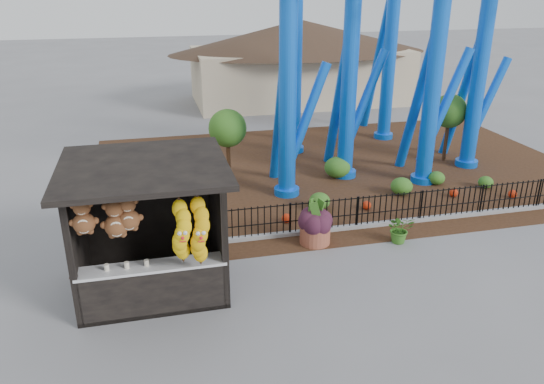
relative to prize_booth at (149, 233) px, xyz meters
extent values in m
plane|color=slate|center=(3.00, -0.90, -1.54)|extent=(120.00, 120.00, 0.00)
cube|color=#331E11|center=(7.00, 7.10, -1.53)|extent=(18.00, 12.00, 0.02)
cube|color=gray|center=(7.00, 2.10, -1.48)|extent=(18.00, 0.18, 0.12)
cube|color=black|center=(0.00, 0.30, -1.49)|extent=(3.20, 2.60, 0.10)
cube|color=black|center=(0.00, 1.54, -0.04)|extent=(3.20, 0.12, 3.00)
cube|color=black|center=(-1.54, 0.30, -0.04)|extent=(0.12, 2.60, 3.00)
cube|color=black|center=(1.54, 0.30, -0.04)|extent=(0.12, 2.60, 3.00)
cube|color=black|center=(0.00, 0.05, 1.52)|extent=(3.50, 3.40, 0.12)
cube|color=black|center=(-1.53, -0.93, -0.04)|extent=(0.14, 0.14, 3.00)
cube|color=black|center=(1.53, -0.93, -0.04)|extent=(0.14, 0.14, 3.00)
cube|color=black|center=(0.00, -0.75, -0.99)|extent=(3.00, 0.50, 1.10)
cube|color=silver|center=(0.00, -0.75, -0.42)|extent=(3.10, 0.55, 0.06)
cylinder|color=black|center=(0.00, -1.15, 1.31)|extent=(2.90, 0.04, 0.04)
cylinder|color=blue|center=(4.50, 5.10, 1.96)|extent=(0.56, 0.56, 7.00)
cylinder|color=blue|center=(4.50, 5.10, -1.42)|extent=(0.84, 0.84, 0.24)
cylinder|color=blue|center=(7.00, 6.30, 2.11)|extent=(0.56, 0.56, 7.30)
cylinder|color=blue|center=(7.00, 6.30, -1.42)|extent=(0.84, 0.84, 0.24)
cylinder|color=blue|center=(9.50, 5.10, 2.21)|extent=(0.56, 0.56, 7.50)
cylinder|color=blue|center=(9.50, 5.10, -1.42)|extent=(0.84, 0.84, 0.24)
cylinder|color=blue|center=(12.00, 6.30, 1.76)|extent=(0.56, 0.56, 6.60)
cylinder|color=blue|center=(12.00, 6.30, -1.42)|extent=(0.84, 0.84, 0.24)
cylinder|color=blue|center=(6.00, 9.60, 3.21)|extent=(0.56, 0.56, 9.50)
cylinder|color=blue|center=(6.00, 9.60, -1.42)|extent=(0.84, 0.84, 0.24)
cylinder|color=blue|center=(10.50, 10.60, 3.71)|extent=(0.56, 0.56, 10.50)
cylinder|color=blue|center=(10.50, 10.60, -1.42)|extent=(0.84, 0.84, 0.24)
cylinder|color=blue|center=(4.50, 6.00, 1.09)|extent=(0.36, 2.21, 5.85)
cylinder|color=blue|center=(5.20, 5.40, 0.91)|extent=(1.62, 0.32, 3.73)
cylinder|color=blue|center=(7.00, 7.20, 1.20)|extent=(0.36, 2.29, 6.10)
cylinder|color=blue|center=(7.70, 6.60, 1.02)|extent=(1.67, 0.32, 3.88)
cylinder|color=blue|center=(9.50, 6.00, 1.28)|extent=(0.36, 2.34, 6.26)
cylinder|color=blue|center=(10.20, 5.40, 1.09)|extent=(1.71, 0.32, 3.99)
cylinder|color=blue|center=(12.00, 7.20, 0.94)|extent=(0.36, 2.10, 5.53)
cylinder|color=blue|center=(12.70, 6.60, 0.77)|extent=(1.54, 0.32, 3.52)
cylinder|color=brown|center=(4.34, 1.52, -1.26)|extent=(0.92, 0.92, 0.55)
ellipsoid|color=#331423|center=(4.34, 1.52, -0.67)|extent=(0.70, 0.70, 0.64)
imported|color=#1E5017|center=(6.61, 1.03, -1.13)|extent=(0.82, 0.74, 0.80)
ellipsoid|color=#2E5E1B|center=(5.18, 3.67, -1.26)|extent=(0.66, 0.66, 0.52)
ellipsoid|color=#2E5E1B|center=(8.21, 4.17, -1.23)|extent=(0.73, 0.73, 0.58)
ellipsoid|color=#2E5E1B|center=(9.83, 4.75, -1.29)|extent=(0.58, 0.58, 0.46)
ellipsoid|color=#2E5E1B|center=(6.70, 6.24, -1.14)|extent=(0.94, 0.94, 0.75)
ellipsoid|color=#2E5E1B|center=(11.31, 4.05, -1.32)|extent=(0.51, 0.51, 0.41)
sphere|color=red|center=(3.91, 2.93, -1.38)|extent=(0.28, 0.28, 0.28)
sphere|color=red|center=(6.60, 3.28, -1.38)|extent=(0.28, 0.28, 0.28)
sphere|color=red|center=(9.80, 3.58, -1.38)|extent=(0.28, 0.28, 0.28)
sphere|color=red|center=(11.63, 3.03, -1.38)|extent=(0.28, 0.28, 0.28)
cube|color=#BFAD8C|center=(9.00, 19.10, -0.04)|extent=(12.00, 6.00, 3.00)
cone|color=#332319|center=(9.00, 19.10, 2.36)|extent=(15.00, 15.00, 1.80)
camera|label=1|loc=(0.19, -10.77, 5.19)|focal=35.00mm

